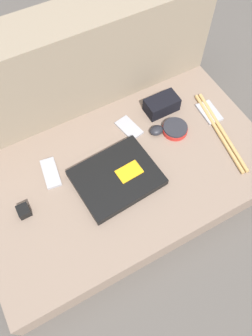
{
  "coord_description": "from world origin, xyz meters",
  "views": [
    {
      "loc": [
        -0.28,
        -0.52,
        1.19
      ],
      "look_at": [
        0.0,
        0.0,
        0.14
      ],
      "focal_mm": 35.0,
      "sensor_mm": 36.0,
      "label": 1
    }
  ],
  "objects": [
    {
      "name": "computer_mouse",
      "position": [
        0.19,
        0.09,
        0.14
      ],
      "size": [
        0.06,
        0.05,
        0.03
      ],
      "rotation": [
        0.0,
        0.0,
        -0.07
      ],
      "color": "black",
      "rests_on": "couch_seat"
    },
    {
      "name": "couch_backrest",
      "position": [
        0.0,
        0.42,
        0.25
      ],
      "size": [
        1.11,
        0.2,
        0.5
      ],
      "color": "#7F705B",
      "rests_on": "ground_plane"
    },
    {
      "name": "camera_pouch",
      "position": [
        0.27,
        0.18,
        0.15
      ],
      "size": [
        0.14,
        0.08,
        0.06
      ],
      "color": "black",
      "rests_on": "couch_seat"
    },
    {
      "name": "charger_brick",
      "position": [
        -0.39,
        0.02,
        0.14
      ],
      "size": [
        0.04,
        0.05,
        0.03
      ],
      "color": "black",
      "rests_on": "couch_seat"
    },
    {
      "name": "speaker_puck",
      "position": [
        0.26,
        0.07,
        0.14
      ],
      "size": [
        0.1,
        0.1,
        0.03
      ],
      "color": "red",
      "rests_on": "couch_seat"
    },
    {
      "name": "ground_plane",
      "position": [
        0.0,
        0.0,
        0.0
      ],
      "size": [
        8.0,
        8.0,
        0.0
      ],
      "primitive_type": "plane",
      "color": "#4C4742"
    },
    {
      "name": "couch_seat",
      "position": [
        0.0,
        0.0,
        0.06
      ],
      "size": [
        1.11,
        0.63,
        0.12
      ],
      "color": "#7A6656",
      "rests_on": "ground_plane"
    },
    {
      "name": "phone_small",
      "position": [
        0.1,
        0.16,
        0.13
      ],
      "size": [
        0.08,
        0.12,
        0.01
      ],
      "rotation": [
        0.0,
        0.0,
        0.19
      ],
      "color": "#99999E",
      "rests_on": "couch_seat"
    },
    {
      "name": "laptop",
      "position": [
        -0.05,
        -0.02,
        0.14
      ],
      "size": [
        0.31,
        0.25,
        0.03
      ],
      "rotation": [
        0.0,
        0.0,
        0.07
      ],
      "color": "black",
      "rests_on": "couch_seat"
    },
    {
      "name": "phone_silver",
      "position": [
        -0.25,
        0.12,
        0.13
      ],
      "size": [
        0.07,
        0.13,
        0.01
      ],
      "rotation": [
        0.0,
        0.0,
        -0.14
      ],
      "color": "#99999E",
      "rests_on": "couch_seat"
    },
    {
      "name": "drumstick_pair",
      "position": [
        0.41,
        -0.03,
        0.13
      ],
      "size": [
        0.09,
        0.4,
        0.01
      ],
      "rotation": [
        0.0,
        0.0,
        -0.15
      ],
      "color": "tan",
      "rests_on": "couch_seat"
    },
    {
      "name": "phone_black",
      "position": [
        0.43,
        0.07,
        0.13
      ],
      "size": [
        0.07,
        0.12,
        0.01
      ],
      "rotation": [
        0.0,
        0.0,
        -0.06
      ],
      "color": "#99999E",
      "rests_on": "couch_seat"
    }
  ]
}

